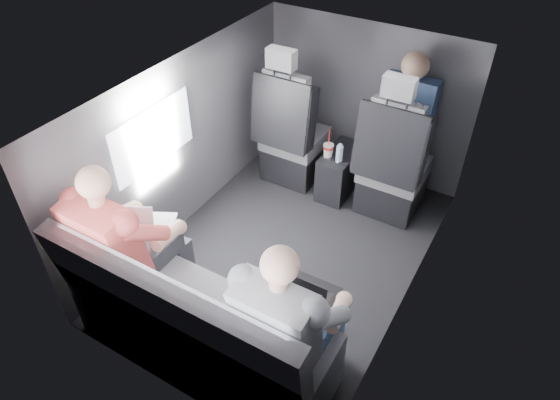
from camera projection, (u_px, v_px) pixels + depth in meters
The scene contains 19 objects.
floor at pixel (288, 252), 3.77m from camera, with size 2.60×2.60×0.00m, color black.
ceiling at pixel (291, 88), 2.92m from camera, with size 2.60×2.60×0.00m, color #B2B2AD.
panel_left at pixel (184, 144), 3.69m from camera, with size 0.02×2.60×1.35m, color #56565B.
panel_right at pixel (420, 226), 2.99m from camera, with size 0.02×2.60×1.35m, color #56565B.
panel_front at pixel (365, 101), 4.21m from camera, with size 1.80×0.02×1.35m, color #56565B.
panel_back at pixel (160, 316), 2.47m from camera, with size 1.80×0.02×1.35m, color #56565B.
side_window at pixel (154, 137), 3.34m from camera, with size 0.02×0.75×0.42m, color white.
seatbelt at pixel (391, 137), 3.53m from camera, with size 0.05×0.01×0.65m, color black.
front_seat_left at pixel (292, 140), 4.25m from camera, with size 0.52×0.58×1.26m.
front_seat_right at pixel (392, 171), 3.90m from camera, with size 0.52×0.58×1.26m.
center_console at pixel (340, 172), 4.23m from camera, with size 0.24×0.48×0.41m.
rear_bench at pixel (197, 327), 2.86m from camera, with size 1.60×0.57×0.92m.
soda_cup at pixel (328, 150), 4.00m from camera, with size 0.09×0.09×0.26m.
water_bottle at pixel (339, 154), 3.95m from camera, with size 0.06×0.06×0.16m.
laptop_white at pixel (140, 225), 3.05m from camera, with size 0.41×0.45×0.25m.
laptop_black at pixel (304, 293), 2.64m from camera, with size 0.32×0.29×0.23m.
passenger_rear_left at pixel (127, 243), 2.94m from camera, with size 0.51×0.63×1.23m.
passenger_rear_right at pixel (290, 321), 2.51m from camera, with size 0.50×0.62×1.21m.
passenger_front_right at pixel (406, 116), 3.86m from camera, with size 0.41×0.41×0.84m.
Camera 1 is at (1.30, -2.34, 2.68)m, focal length 32.00 mm.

